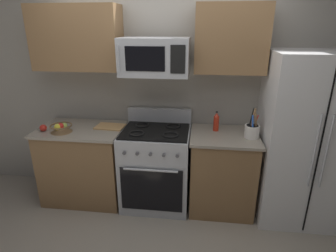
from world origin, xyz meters
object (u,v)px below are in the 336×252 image
(microwave, at_px, (155,57))
(bottle_hot_sauce, at_px, (216,122))
(range_oven, at_px, (156,166))
(utensil_crock, at_px, (252,130))
(cutting_board, at_px, (110,127))
(apple_loose, at_px, (43,128))
(fruit_basket, at_px, (61,128))
(refrigerator, at_px, (305,140))

(microwave, distance_m, bottle_hot_sauce, 0.97)
(range_oven, bearing_deg, utensil_crock, -2.61)
(bottle_hot_sauce, bearing_deg, range_oven, -170.53)
(range_oven, xyz_separation_m, cutting_board, (-0.55, 0.07, 0.45))
(utensil_crock, xyz_separation_m, apple_loose, (-2.27, -0.10, -0.04))
(microwave, xyz_separation_m, fruit_basket, (-1.03, -0.17, -0.76))
(range_oven, xyz_separation_m, utensil_crock, (1.03, -0.05, 0.52))
(refrigerator, distance_m, cutting_board, 2.13)
(refrigerator, height_order, cutting_board, refrigerator)
(microwave, relative_size, fruit_basket, 2.94)
(refrigerator, distance_m, utensil_crock, 0.56)
(microwave, bearing_deg, apple_loose, -172.17)
(microwave, relative_size, apple_loose, 9.13)
(bottle_hot_sauce, bearing_deg, cutting_board, -178.08)
(range_oven, bearing_deg, microwave, 90.08)
(bottle_hot_sauce, bearing_deg, refrigerator, -7.95)
(range_oven, relative_size, fruit_basket, 4.56)
(utensil_crock, distance_m, apple_loose, 2.27)
(fruit_basket, bearing_deg, utensil_crock, 2.61)
(range_oven, relative_size, microwave, 1.55)
(utensil_crock, distance_m, cutting_board, 1.58)
(apple_loose, xyz_separation_m, bottle_hot_sauce, (1.91, 0.25, 0.06))
(fruit_basket, bearing_deg, cutting_board, 23.52)
(refrigerator, height_order, bottle_hot_sauce, refrigerator)
(apple_loose, distance_m, bottle_hot_sauce, 1.93)
(cutting_board, bearing_deg, refrigerator, -2.36)
(microwave, height_order, apple_loose, microwave)
(microwave, relative_size, utensil_crock, 2.23)
(cutting_board, height_order, bottle_hot_sauce, bottle_hot_sauce)
(range_oven, bearing_deg, refrigerator, -0.62)
(bottle_hot_sauce, bearing_deg, microwave, -172.92)
(fruit_basket, bearing_deg, apple_loose, -179.53)
(apple_loose, relative_size, bottle_hot_sauce, 0.34)
(utensil_crock, relative_size, cutting_board, 0.97)
(microwave, relative_size, cutting_board, 2.17)
(utensil_crock, xyz_separation_m, fruit_basket, (-2.06, -0.09, -0.03))
(range_oven, relative_size, apple_loose, 14.18)
(microwave, distance_m, fruit_basket, 1.29)
(microwave, height_order, utensil_crock, microwave)
(refrigerator, xyz_separation_m, fruit_basket, (-2.61, -0.12, 0.06))
(range_oven, height_order, refrigerator, refrigerator)
(utensil_crock, relative_size, fruit_basket, 1.32)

